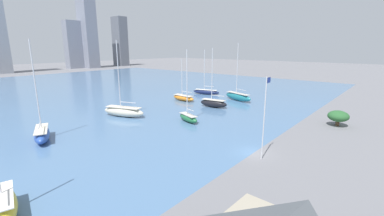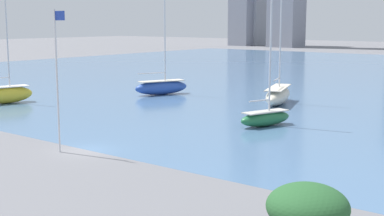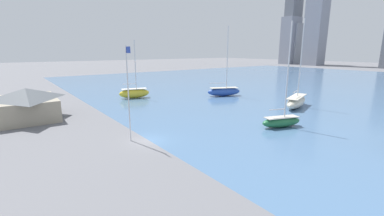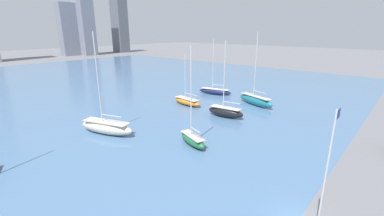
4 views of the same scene
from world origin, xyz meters
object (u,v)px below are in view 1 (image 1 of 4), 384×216
(sailboat_black, at_px, (213,103))
(sailboat_green, at_px, (188,117))
(sailboat_navy, at_px, (206,92))
(sailboat_orange, at_px, (183,98))
(sailboat_cream, at_px, (124,111))
(sailboat_teal, at_px, (238,96))
(sailboat_blue, at_px, (42,134))
(flag_pole, at_px, (264,116))
(sailboat_yellow, at_px, (3,205))

(sailboat_black, height_order, sailboat_green, sailboat_black)
(sailboat_navy, xyz_separation_m, sailboat_orange, (-12.11, -1.15, -0.02))
(sailboat_navy, distance_m, sailboat_cream, 33.18)
(sailboat_teal, distance_m, sailboat_orange, 15.32)
(sailboat_navy, height_order, sailboat_green, sailboat_green)
(sailboat_teal, bearing_deg, sailboat_blue, -171.69)
(flag_pole, distance_m, sailboat_orange, 40.79)
(sailboat_yellow, bearing_deg, sailboat_blue, 75.98)
(sailboat_teal, bearing_deg, sailboat_green, -155.36)
(sailboat_yellow, bearing_deg, sailboat_black, 27.40)
(sailboat_yellow, height_order, sailboat_orange, sailboat_yellow)
(sailboat_yellow, distance_m, sailboat_green, 33.83)
(sailboat_orange, bearing_deg, sailboat_yellow, -151.35)
(flag_pole, xyz_separation_m, sailboat_cream, (1.28, 32.40, -4.85))
(sailboat_cream, bearing_deg, sailboat_navy, -14.75)
(sailboat_blue, height_order, sailboat_teal, sailboat_teal)
(flag_pole, height_order, sailboat_green, sailboat_green)
(flag_pole, bearing_deg, sailboat_orange, 56.64)
(sailboat_yellow, bearing_deg, sailboat_cream, 51.56)
(sailboat_blue, distance_m, sailboat_teal, 48.82)
(sailboat_navy, bearing_deg, sailboat_yellow, -174.34)
(sailboat_green, xyz_separation_m, sailboat_orange, (15.01, 14.64, -0.07))
(flag_pole, height_order, sailboat_black, sailboat_black)
(sailboat_teal, bearing_deg, sailboat_black, -164.44)
(sailboat_black, bearing_deg, sailboat_green, -174.12)
(sailboat_cream, distance_m, sailboat_orange, 21.02)
(sailboat_navy, xyz_separation_m, sailboat_cream, (-33.08, -2.54, 0.25))
(sailboat_black, bearing_deg, sailboat_navy, 34.30)
(sailboat_blue, bearing_deg, flag_pole, -39.10)
(sailboat_blue, bearing_deg, sailboat_green, -2.37)
(sailboat_navy, bearing_deg, flag_pole, -149.66)
(sailboat_yellow, distance_m, sailboat_orange, 52.77)
(sailboat_black, bearing_deg, sailboat_yellow, -175.59)
(flag_pole, distance_m, sailboat_black, 31.20)
(sailboat_green, bearing_deg, sailboat_cream, 132.77)
(sailboat_teal, bearing_deg, sailboat_yellow, -152.39)
(sailboat_black, xyz_separation_m, sailboat_yellow, (-46.78, -10.53, 0.07))
(sailboat_green, distance_m, sailboat_cream, 14.53)
(sailboat_black, distance_m, sailboat_teal, 11.31)
(sailboat_cream, xyz_separation_m, sailboat_orange, (20.97, 1.39, -0.28))
(sailboat_green, bearing_deg, sailboat_navy, 48.76)
(sailboat_teal, xyz_separation_m, sailboat_orange, (-9.98, 11.62, -0.30))
(sailboat_navy, xyz_separation_m, sailboat_green, (-27.12, -15.79, 0.05))
(sailboat_navy, bearing_deg, sailboat_orange, 170.27)
(sailboat_black, height_order, sailboat_yellow, sailboat_black)
(sailboat_blue, relative_size, sailboat_yellow, 1.25)
(sailboat_navy, distance_m, sailboat_green, 31.38)
(sailboat_green, bearing_deg, flag_pole, -92.15)
(sailboat_yellow, relative_size, sailboat_orange, 1.11)
(sailboat_blue, height_order, sailboat_cream, sailboat_cream)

